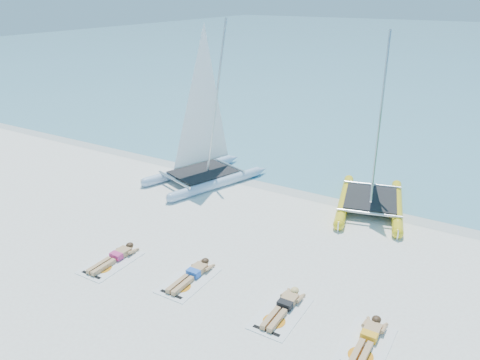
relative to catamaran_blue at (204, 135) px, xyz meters
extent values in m
plane|color=white|center=(3.81, -4.41, -1.99)|extent=(140.00, 140.00, 0.00)
cube|color=#6EACB8|center=(3.81, 58.59, -1.98)|extent=(140.00, 115.00, 0.01)
cube|color=beige|center=(3.81, 1.09, -1.99)|extent=(140.00, 1.40, 0.01)
cylinder|color=silver|center=(-0.96, 0.23, -1.80)|extent=(1.83, 4.26, 0.39)
cone|color=silver|center=(-0.15, 2.51, -1.80)|extent=(0.53, 0.65, 0.37)
cylinder|color=silver|center=(0.89, -0.42, -1.80)|extent=(1.83, 4.26, 0.39)
cone|color=silver|center=(1.69, 1.85, -1.80)|extent=(0.53, 0.65, 0.37)
cube|color=black|center=(-0.03, -0.09, -1.57)|extent=(2.58, 2.90, 0.03)
cylinder|color=silver|center=(0.23, 0.64, 1.44)|extent=(0.47, 1.12, 6.03)
cylinder|color=yellow|center=(5.81, 0.73, -1.80)|extent=(1.40, 4.17, 0.37)
cone|color=yellow|center=(5.24, 2.97, -1.80)|extent=(0.47, 0.61, 0.35)
cylinder|color=yellow|center=(7.63, 1.19, -1.80)|extent=(1.40, 4.17, 0.37)
cone|color=yellow|center=(7.06, 3.44, -1.80)|extent=(0.47, 0.61, 0.35)
cube|color=black|center=(6.72, 0.96, -1.59)|extent=(2.32, 2.69, 0.03)
cylinder|color=silver|center=(6.53, 1.69, 1.30)|extent=(0.36, 1.09, 5.80)
cube|color=white|center=(1.31, -6.69, -1.98)|extent=(1.00, 1.85, 0.02)
cube|color=tan|center=(1.31, -6.26, -1.87)|extent=(0.36, 0.55, 0.17)
cube|color=#C72F72|center=(1.31, -6.46, -1.86)|extent=(0.37, 0.22, 0.17)
cube|color=tan|center=(1.31, -7.06, -1.90)|extent=(0.31, 0.85, 0.13)
sphere|color=tan|center=(1.31, -5.89, -1.83)|extent=(0.21, 0.21, 0.21)
ellipsoid|color=#382414|center=(1.31, -5.88, -1.79)|extent=(0.22, 0.24, 0.15)
cube|color=white|center=(3.80, -6.23, -1.98)|extent=(1.00, 1.85, 0.02)
cube|color=tan|center=(3.80, -5.80, -1.87)|extent=(0.36, 0.55, 0.17)
cube|color=blue|center=(3.80, -6.00, -1.86)|extent=(0.37, 0.22, 0.17)
cube|color=tan|center=(3.80, -6.60, -1.90)|extent=(0.31, 0.85, 0.13)
sphere|color=tan|center=(3.80, -5.43, -1.83)|extent=(0.21, 0.21, 0.21)
ellipsoid|color=#382414|center=(3.80, -5.42, -1.79)|extent=(0.22, 0.24, 0.15)
cube|color=white|center=(6.61, -6.20, -1.98)|extent=(1.00, 1.85, 0.02)
cube|color=tan|center=(6.61, -5.77, -1.87)|extent=(0.36, 0.55, 0.17)
cube|color=black|center=(6.61, -5.97, -1.86)|extent=(0.37, 0.22, 0.17)
cube|color=tan|center=(6.61, -6.57, -1.90)|extent=(0.31, 0.85, 0.13)
sphere|color=tan|center=(6.61, -5.40, -1.83)|extent=(0.21, 0.21, 0.21)
ellipsoid|color=#E0B969|center=(6.61, -5.39, -1.79)|extent=(0.22, 0.24, 0.15)
cube|color=white|center=(8.76, -6.25, -1.98)|extent=(1.00, 1.85, 0.02)
cube|color=tan|center=(8.76, -5.82, -1.87)|extent=(0.36, 0.55, 0.17)
cube|color=#FBAA1B|center=(8.76, -6.02, -1.86)|extent=(0.37, 0.22, 0.17)
cube|color=tan|center=(8.76, -6.62, -1.90)|extent=(0.31, 0.85, 0.13)
sphere|color=tan|center=(8.76, -5.45, -1.83)|extent=(0.21, 0.21, 0.21)
ellipsoid|color=#382414|center=(8.76, -5.44, -1.79)|extent=(0.22, 0.24, 0.15)
camera|label=1|loc=(10.62, -14.82, 5.48)|focal=35.00mm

